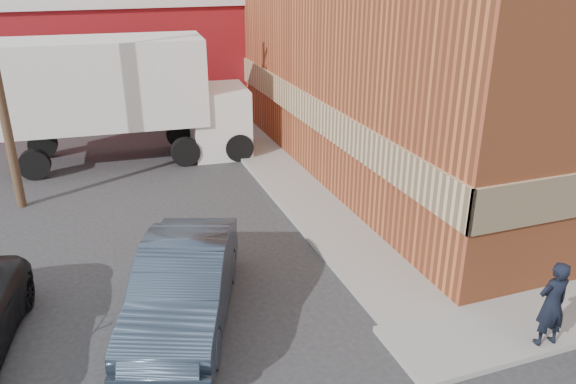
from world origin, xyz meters
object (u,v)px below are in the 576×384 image
object	(u,v)px
warehouse	(64,53)
man	(552,304)
brick_building	(487,24)
box_truck	(131,92)
sedan	(184,286)

from	to	relation	value
warehouse	man	xyz separation A→B (m)	(8.31, -21.55, -1.82)
brick_building	box_truck	world-z (taller)	brick_building
warehouse	box_truck	size ratio (longest dim) A/B	1.81
brick_building	sedan	size ratio (longest dim) A/B	3.68
warehouse	sedan	bearing A→B (deg)	-83.53
warehouse	sedan	size ratio (longest dim) A/B	3.28
warehouse	box_truck	world-z (taller)	warehouse
warehouse	man	distance (m)	23.17
sedan	box_truck	bearing A→B (deg)	109.10
man	sedan	distance (m)	7.00
brick_building	man	size ratio (longest dim) A/B	10.51
brick_building	man	xyz separation A→B (m)	(-6.19, -10.55, -3.69)
brick_building	box_truck	distance (m)	12.85
warehouse	sedan	xyz separation A→B (m)	(2.08, -18.36, -1.99)
sedan	box_truck	distance (m)	10.62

